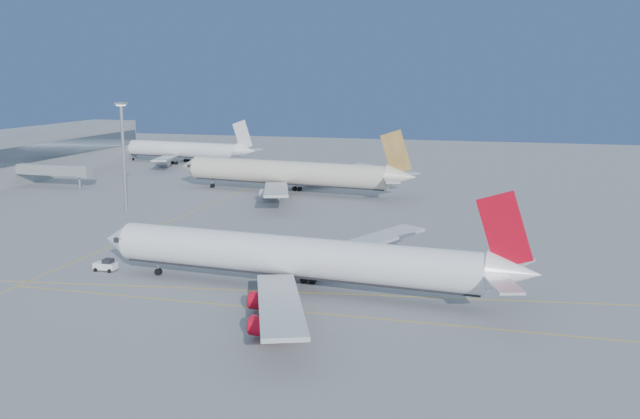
{
  "coord_description": "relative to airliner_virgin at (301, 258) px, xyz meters",
  "views": [
    {
      "loc": [
        33.3,
        -104.26,
        32.47
      ],
      "look_at": [
        -1.67,
        24.22,
        7.0
      ],
      "focal_mm": 40.0,
      "sensor_mm": 36.0,
      "label": 1
    }
  ],
  "objects": [
    {
      "name": "ground",
      "position": [
        -3.36,
        4.9,
        -5.2
      ],
      "size": [
        500.0,
        500.0,
        0.0
      ],
      "primitive_type": "plane",
      "color": "slate",
      "rests_on": "ground"
    },
    {
      "name": "airliner_etihad",
      "position": [
        -28.33,
        85.28,
        0.42
      ],
      "size": [
        70.73,
        64.85,
        18.47
      ],
      "rotation": [
        0.0,
        0.0,
        -0.13
      ],
      "color": "beige",
      "rests_on": "ground"
    },
    {
      "name": "light_mast",
      "position": [
        -58.84,
        50.06,
        10.06
      ],
      "size": [
        2.23,
        2.23,
        25.85
      ],
      "color": "gray",
      "rests_on": "ground"
    },
    {
      "name": "jet_bridge",
      "position": [
        -96.46,
        76.9,
        -0.03
      ],
      "size": [
        23.6,
        3.6,
        6.9
      ],
      "color": "gray",
      "rests_on": "ground"
    },
    {
      "name": "airliner_third",
      "position": [
        -87.6,
        138.73,
        -0.21
      ],
      "size": [
        61.5,
        56.3,
        16.5
      ],
      "rotation": [
        0.0,
        0.0,
        -0.13
      ],
      "color": "white",
      "rests_on": "ground"
    },
    {
      "name": "terminal",
      "position": [
        -118.29,
        89.9,
        2.31
      ],
      "size": [
        18.4,
        110.0,
        15.0
      ],
      "color": "gray",
      "rests_on": "ground"
    },
    {
      "name": "airliner_virgin",
      "position": [
        0.0,
        0.0,
        0.0
      ],
      "size": [
        69.94,
        62.58,
        17.25
      ],
      "rotation": [
        0.0,
        0.0,
        -0.09
      ],
      "color": "white",
      "rests_on": "ground"
    },
    {
      "name": "taxiway_lines",
      "position": [
        -18.07,
        11.24,
        -5.19
      ],
      "size": [
        118.86,
        140.0,
        0.02
      ],
      "color": "gold",
      "rests_on": "ground"
    },
    {
      "name": "pushback_tug",
      "position": [
        -34.84,
        2.29,
        -4.23
      ],
      "size": [
        3.73,
        2.29,
        2.09
      ],
      "rotation": [
        0.0,
        0.0,
        -0.0
      ],
      "color": "white",
      "rests_on": "ground"
    }
  ]
}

